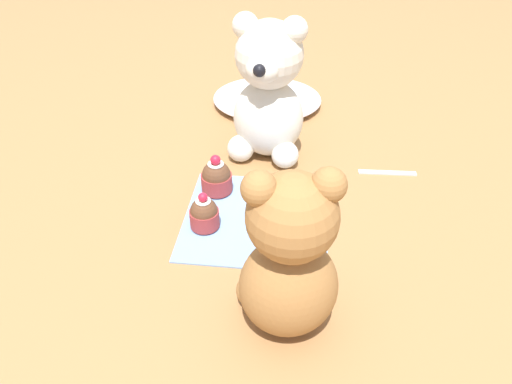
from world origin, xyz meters
TOP-DOWN VIEW (x-y plane):
  - ground_plane at (0.00, 0.00)m, footprint 4.00×4.00m
  - knitted_placemat at (0.00, 0.00)m, footprint 0.23×0.23m
  - tulle_cloth at (-0.02, 0.40)m, footprint 0.24×0.22m
  - teddy_bear_cream at (-0.00, 0.20)m, footprint 0.15×0.15m
  - teddy_bear_tan at (0.06, -0.20)m, footprint 0.14×0.13m
  - cupcake_near_cream_bear at (-0.08, 0.07)m, footprint 0.05×0.05m
  - cupcake_near_tan_bear at (-0.08, -0.03)m, footprint 0.05×0.05m
  - teaspoon at (0.23, 0.16)m, footprint 0.11×0.02m

SIDE VIEW (x-z plane):
  - ground_plane at x=0.00m, z-range 0.00..0.00m
  - teaspoon at x=0.23m, z-range 0.00..0.01m
  - knitted_placemat at x=0.00m, z-range 0.00..0.01m
  - tulle_cloth at x=-0.02m, z-range 0.00..0.03m
  - cupcake_near_tan_bear at x=-0.08m, z-range 0.00..0.06m
  - cupcake_near_cream_bear at x=-0.08m, z-range 0.00..0.07m
  - teddy_bear_tan at x=0.06m, z-range -0.01..0.23m
  - teddy_bear_cream at x=0.00m, z-range -0.01..0.26m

